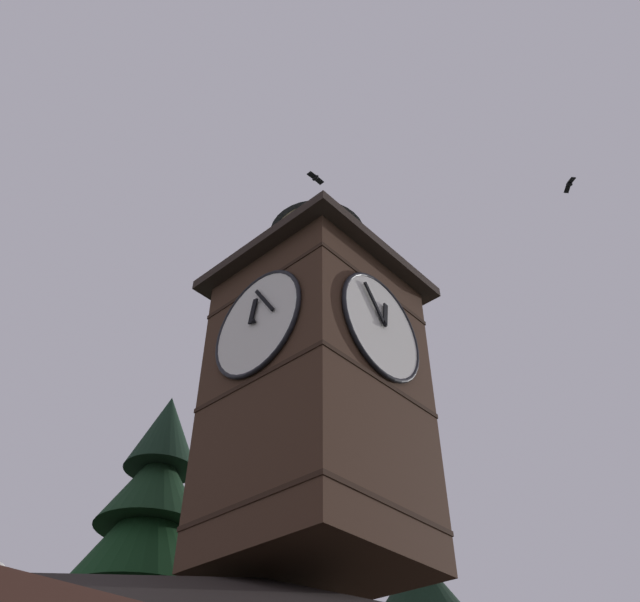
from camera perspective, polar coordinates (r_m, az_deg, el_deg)
clock_tower at (r=14.58m, az=-0.27°, el=-6.73°), size 4.36×4.36×9.89m
flying_bird_high at (r=24.56m, az=-0.40°, el=10.73°), size 0.72×0.30×0.17m
flying_bird_low at (r=20.13m, az=21.00°, el=9.52°), size 0.48×0.52×0.11m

